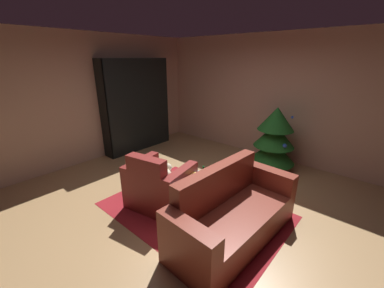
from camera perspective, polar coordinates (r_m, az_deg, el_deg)
The scene contains 11 objects.
ground_plane at distance 3.96m, azimuth 0.95°, elevation -14.13°, with size 7.09×7.09×0.00m, color #A78153.
wall_back at distance 5.67m, azimuth 19.16°, elevation 10.23°, with size 6.03×0.06×2.72m, color tan.
wall_left at distance 5.74m, azimuth -22.71°, elevation 9.89°, with size 0.06×5.44×2.72m, color tan.
area_rug at distance 3.82m, azimuth 0.45°, elevation -15.47°, with size 2.64×1.85×0.01m, color maroon.
bookshelf_unit at distance 6.15m, azimuth -12.09°, elevation 8.80°, with size 0.34×1.78×2.20m.
armchair_red at distance 3.80m, azimuth -7.81°, elevation -10.09°, with size 1.04×0.92×0.92m.
couch_red at distance 3.24m, azimuth 9.47°, elevation -16.37°, with size 0.87×1.92×0.93m.
coffee_table at distance 3.68m, azimuth -0.32°, elevation -9.28°, with size 0.74×0.74×0.46m.
book_stack_on_table at distance 3.63m, azimuth 0.51°, elevation -7.95°, with size 0.22×0.16×0.12m.
bottle_on_table at distance 3.53m, azimuth 2.70°, elevation -7.77°, with size 0.07×0.07×0.28m.
decorated_tree at distance 5.14m, azimuth 19.03°, elevation 1.40°, with size 0.90×0.90×1.31m.
Camera 1 is at (2.11, -2.51, 2.22)m, focal length 22.37 mm.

